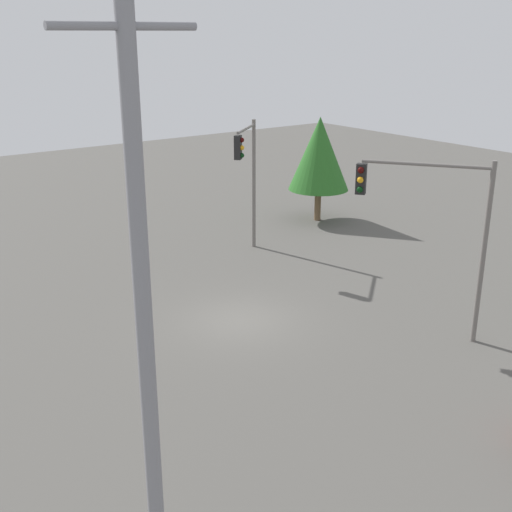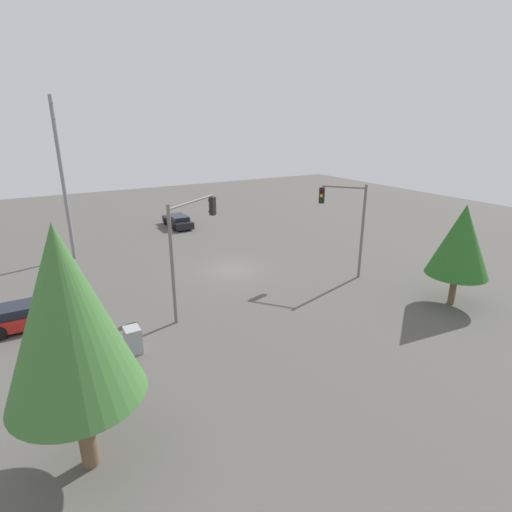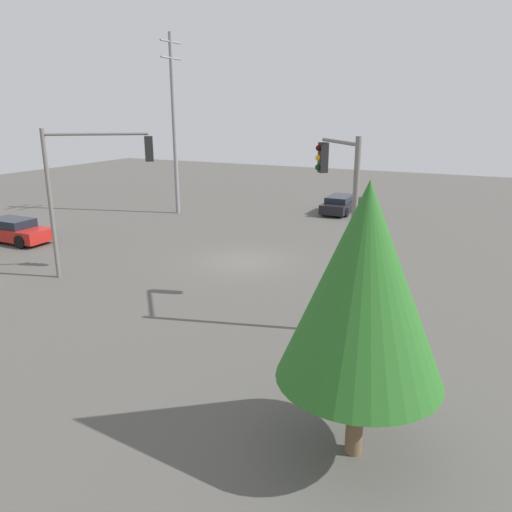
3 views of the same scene
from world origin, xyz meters
name	(u,v)px [view 1 (image 1 of 3)]	position (x,y,z in m)	size (l,w,h in m)	color
ground_plane	(240,320)	(0.00, 0.00, 0.00)	(80.00, 80.00, 0.00)	#54514C
traffic_signal_main	(434,216)	(-4.60, 4.86, 4.39)	(2.79, 3.74, 6.36)	slate
traffic_signal_cross	(248,167)	(-4.77, -6.05, 4.28)	(2.48, 2.12, 6.34)	slate
utility_pole_tall	(143,301)	(8.47, 9.55, 6.26)	(2.20, 0.28, 11.90)	gray
tree_left	(319,154)	(-11.44, -8.53, 3.83)	(3.39, 3.39, 5.87)	brown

